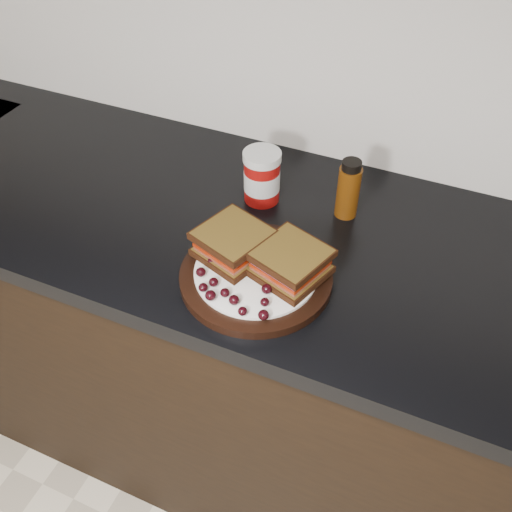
{
  "coord_description": "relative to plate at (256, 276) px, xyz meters",
  "views": [
    {
      "loc": [
        0.33,
        0.9,
        1.66
      ],
      "look_at": [
        0.03,
        1.56,
        0.96
      ],
      "focal_mm": 40.0,
      "sensor_mm": 36.0,
      "label": 1
    }
  ],
  "objects": [
    {
      "name": "base_cabinets",
      "position": [
        -0.03,
        0.14,
        -0.48
      ],
      "size": [
        3.96,
        0.58,
        0.86
      ],
      "primitive_type": "cube",
      "color": "black",
      "rests_on": "ground_plane"
    },
    {
      "name": "grape_15",
      "position": [
        -0.03,
        0.03,
        0.03
      ],
      "size": [
        0.02,
        0.02,
        0.02
      ],
      "primitive_type": "ellipsoid",
      "color": "black",
      "rests_on": "plate"
    },
    {
      "name": "grape_22",
      "position": [
        -0.06,
        -0.0,
        0.02
      ],
      "size": [
        0.02,
        0.02,
        0.01
      ],
      "primitive_type": "ellipsoid",
      "color": "black",
      "rests_on": "plate"
    },
    {
      "name": "grape_16",
      "position": [
        -0.06,
        0.04,
        0.02
      ],
      "size": [
        0.02,
        0.02,
        0.02
      ],
      "primitive_type": "ellipsoid",
      "color": "black",
      "rests_on": "plate"
    },
    {
      "name": "grape_8",
      "position": [
        0.05,
        -0.07,
        0.02
      ],
      "size": [
        0.02,
        0.02,
        0.01
      ],
      "primitive_type": "ellipsoid",
      "color": "black",
      "rests_on": "plate"
    },
    {
      "name": "grape_1",
      "position": [
        -0.05,
        -0.06,
        0.02
      ],
      "size": [
        0.02,
        0.02,
        0.02
      ],
      "primitive_type": "ellipsoid",
      "color": "black",
      "rests_on": "plate"
    },
    {
      "name": "countertop",
      "position": [
        -0.03,
        0.14,
        -0.03
      ],
      "size": [
        3.98,
        0.6,
        0.04
      ],
      "primitive_type": "cube",
      "color": "black",
      "rests_on": "base_cabinets"
    },
    {
      "name": "sandwich_left",
      "position": [
        -0.06,
        0.02,
        0.04
      ],
      "size": [
        0.15,
        0.15,
        0.05
      ],
      "primitive_type": null,
      "rotation": [
        0.0,
        0.0,
        -0.33
      ],
      "color": "brown",
      "rests_on": "plate"
    },
    {
      "name": "grape_3",
      "position": [
        -0.04,
        -0.1,
        0.02
      ],
      "size": [
        0.02,
        0.02,
        0.02
      ],
      "primitive_type": "ellipsoid",
      "color": "black",
      "rests_on": "plate"
    },
    {
      "name": "condiment_jar",
      "position": [
        -0.09,
        0.23,
        0.05
      ],
      "size": [
        0.08,
        0.08,
        0.12
      ],
      "primitive_type": "cylinder",
      "rotation": [
        0.0,
        0.0,
        -0.02
      ],
      "color": "#940D0A",
      "rests_on": "countertop"
    },
    {
      "name": "grape_6",
      "position": [
        0.02,
        -0.1,
        0.02
      ],
      "size": [
        0.02,
        0.02,
        0.02
      ],
      "primitive_type": "ellipsoid",
      "color": "black",
      "rests_on": "plate"
    },
    {
      "name": "sandwich_right",
      "position": [
        0.06,
        0.02,
        0.04
      ],
      "size": [
        0.15,
        0.15,
        0.05
      ],
      "primitive_type": null,
      "rotation": [
        0.0,
        0.0,
        -0.33
      ],
      "color": "brown",
      "rests_on": "plate"
    },
    {
      "name": "grape_12",
      "position": [
        0.09,
        -0.01,
        0.02
      ],
      "size": [
        0.02,
        0.02,
        0.02
      ],
      "primitive_type": "ellipsoid",
      "color": "black",
      "rests_on": "plate"
    },
    {
      "name": "grape_18",
      "position": [
        -0.1,
        -0.01,
        0.02
      ],
      "size": [
        0.02,
        0.02,
        0.02
      ],
      "primitive_type": "ellipsoid",
      "color": "black",
      "rests_on": "plate"
    },
    {
      "name": "grape_14",
      "position": [
        0.06,
        0.05,
        0.02
      ],
      "size": [
        0.02,
        0.02,
        0.02
      ],
      "primitive_type": "ellipsoid",
      "color": "black",
      "rests_on": "plate"
    },
    {
      "name": "grape_7",
      "position": [
        0.06,
        -0.1,
        0.02
      ],
      "size": [
        0.02,
        0.02,
        0.02
      ],
      "primitive_type": "ellipsoid",
      "color": "black",
      "rests_on": "plate"
    },
    {
      "name": "grape_0",
      "position": [
        -0.09,
        -0.05,
        0.02
      ],
      "size": [
        0.02,
        0.02,
        0.02
      ],
      "primitive_type": "ellipsoid",
      "color": "black",
      "rests_on": "plate"
    },
    {
      "name": "grape_5",
      "position": [
        -0.0,
        -0.09,
        0.02
      ],
      "size": [
        0.02,
        0.02,
        0.02
      ],
      "primitive_type": "ellipsoid",
      "color": "black",
      "rests_on": "plate"
    },
    {
      "name": "plate",
      "position": [
        0.0,
        0.0,
        0.0
      ],
      "size": [
        0.28,
        0.28,
        0.02
      ],
      "primitive_type": "cylinder",
      "color": "black",
      "rests_on": "countertop"
    },
    {
      "name": "grape_11",
      "position": [
        0.08,
        -0.02,
        0.02
      ],
      "size": [
        0.02,
        0.02,
        0.02
      ],
      "primitive_type": "ellipsoid",
      "color": "black",
      "rests_on": "plate"
    },
    {
      "name": "grape_21",
      "position": [
        -0.06,
        0.02,
        0.02
      ],
      "size": [
        0.02,
        0.02,
        0.02
      ],
      "primitive_type": "ellipsoid",
      "color": "black",
      "rests_on": "plate"
    },
    {
      "name": "grape_13",
      "position": [
        0.08,
        0.03,
        0.02
      ],
      "size": [
        0.02,
        0.02,
        0.02
      ],
      "primitive_type": "ellipsoid",
      "color": "black",
      "rests_on": "plate"
    },
    {
      "name": "grape_10",
      "position": [
        0.09,
        -0.04,
        0.02
      ],
      "size": [
        0.02,
        0.02,
        0.02
      ],
      "primitive_type": "ellipsoid",
      "color": "black",
      "rests_on": "plate"
    },
    {
      "name": "grape_2",
      "position": [
        -0.06,
        -0.08,
        0.02
      ],
      "size": [
        0.02,
        0.02,
        0.02
      ],
      "primitive_type": "ellipsoid",
      "color": "black",
      "rests_on": "plate"
    },
    {
      "name": "grape_19",
      "position": [
        -0.08,
        -0.02,
        0.02
      ],
      "size": [
        0.02,
        0.02,
        0.02
      ],
      "primitive_type": "ellipsoid",
      "color": "black",
      "rests_on": "plate"
    },
    {
      "name": "oil_bottle",
      "position": [
        0.09,
        0.25,
        0.06
      ],
      "size": [
        0.05,
        0.05,
        0.13
      ],
      "primitive_type": "cylinder",
      "rotation": [
        0.0,
        0.0,
        0.02
      ],
      "color": "#532908",
      "rests_on": "countertop"
    },
    {
      "name": "grape_17",
      "position": [
        -0.06,
        0.03,
        0.02
      ],
      "size": [
        0.02,
        0.02,
        0.02
      ],
      "primitive_type": "ellipsoid",
      "color": "black",
      "rests_on": "plate"
    },
    {
      "name": "grape_20",
      "position": [
        -0.04,
        0.02,
        0.02
      ],
      "size": [
        0.02,
        0.02,
        0.02
      ],
      "primitive_type": "ellipsoid",
      "color": "black",
      "rests_on": "plate"
    },
    {
      "name": "grape_4",
      "position": [
        -0.02,
        -0.08,
        0.02
      ],
      "size": [
        0.02,
        0.02,
        0.02
      ],
      "primitive_type": "ellipsoid",
      "color": "black",
      "rests_on": "plate"
    },
    {
      "name": "grape_9",
      "position": [
        0.04,
        -0.04,
        0.02
      ],
      "size": [
        0.02,
        0.02,
        0.02
      ],
      "primitive_type": "ellipsoid",
      "color": "black",
      "rests_on": "plate"
    }
  ]
}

